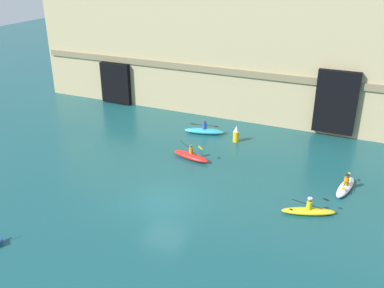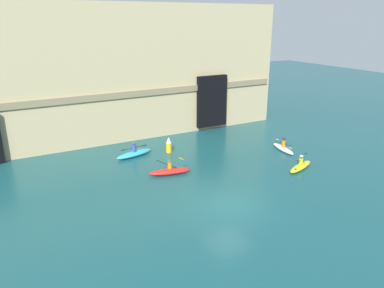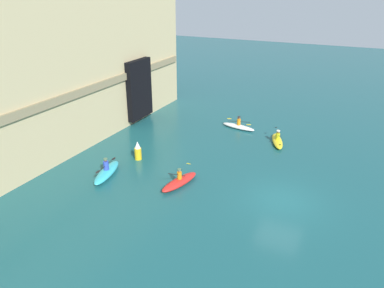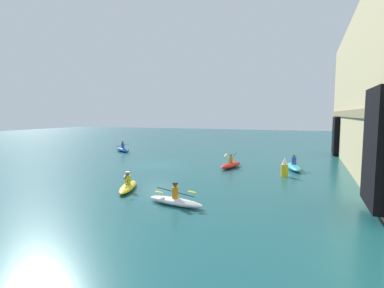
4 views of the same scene
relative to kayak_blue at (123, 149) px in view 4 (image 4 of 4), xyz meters
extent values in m
plane|color=#195156|center=(6.41, 7.90, -0.26)|extent=(120.00, 120.00, 0.00)
cube|color=#847555|center=(3.63, 22.35, 4.02)|extent=(34.53, 0.24, 0.54)
cube|color=black|center=(-6.14, 22.25, 1.74)|extent=(3.05, 0.70, 3.85)
cube|color=black|center=(14.05, 22.25, 2.60)|extent=(3.14, 0.70, 4.98)
ellipsoid|color=blue|center=(0.00, 0.00, -0.05)|extent=(2.04, 2.83, 0.42)
cylinder|color=#2D47B7|center=(0.00, 0.00, 0.45)|extent=(0.33, 0.33, 0.58)
sphere|color=brown|center=(0.00, 0.00, 0.83)|extent=(0.18, 0.18, 0.18)
cylinder|color=#232328|center=(0.00, 0.00, 0.90)|extent=(0.23, 0.23, 0.06)
cylinder|color=black|center=(0.00, 0.00, 0.48)|extent=(0.58, 2.06, 0.50)
ellipsoid|color=yellow|center=(0.24, 0.91, 0.27)|extent=(0.29, 0.47, 0.14)
ellipsoid|color=yellow|center=(-0.24, -0.91, 0.68)|extent=(0.29, 0.47, 0.14)
ellipsoid|color=red|center=(5.48, 13.86, -0.04)|extent=(3.09, 1.42, 0.43)
cylinder|color=orange|center=(5.48, 13.86, 0.40)|extent=(0.28, 0.28, 0.45)
sphere|color=#9E704C|center=(5.48, 13.86, 0.72)|extent=(0.19, 0.19, 0.19)
cylinder|color=#4C6B4C|center=(5.48, 13.86, 0.80)|extent=(0.24, 0.24, 0.06)
cylinder|color=black|center=(5.48, 13.86, 0.43)|extent=(1.86, 0.51, 1.01)
ellipsoid|color=yellow|center=(6.29, 13.65, 0.86)|extent=(0.45, 0.28, 0.25)
ellipsoid|color=yellow|center=(4.66, 14.07, -0.01)|extent=(0.45, 0.28, 0.25)
ellipsoid|color=yellow|center=(14.37, 10.16, -0.09)|extent=(3.06, 1.71, 0.33)
cylinder|color=gold|center=(14.37, 10.16, 0.31)|extent=(0.31, 0.31, 0.48)
sphere|color=brown|center=(14.37, 10.16, 0.66)|extent=(0.21, 0.21, 0.21)
cylinder|color=silver|center=(14.37, 10.16, 0.75)|extent=(0.27, 0.27, 0.06)
cylinder|color=black|center=(14.37, 10.16, 0.34)|extent=(1.85, 0.89, 0.78)
ellipsoid|color=black|center=(13.56, 9.78, 0.01)|extent=(0.47, 0.35, 0.20)
ellipsoid|color=black|center=(15.18, 10.54, 0.67)|extent=(0.47, 0.35, 0.20)
ellipsoid|color=white|center=(15.98, 13.82, -0.09)|extent=(1.21, 3.01, 0.34)
cylinder|color=orange|center=(15.98, 13.82, 0.34)|extent=(0.30, 0.30, 0.52)
sphere|color=brown|center=(15.98, 13.82, 0.70)|extent=(0.21, 0.21, 0.21)
cylinder|color=#232328|center=(15.98, 13.82, 0.79)|extent=(0.26, 0.26, 0.06)
cylinder|color=black|center=(15.98, 13.82, 0.37)|extent=(0.19, 1.99, 0.27)
ellipsoid|color=yellow|center=(15.91, 12.95, 0.26)|extent=(0.21, 0.46, 0.10)
ellipsoid|color=yellow|center=(16.05, 14.69, 0.47)|extent=(0.21, 0.46, 0.10)
ellipsoid|color=#33B2C6|center=(4.56, 18.55, -0.04)|extent=(3.36, 1.61, 0.43)
cylinder|color=#2D47B7|center=(4.56, 18.55, 0.45)|extent=(0.34, 0.34, 0.55)
sphere|color=brown|center=(4.56, 18.55, 0.82)|extent=(0.19, 0.19, 0.19)
cylinder|color=#4C6B4C|center=(4.56, 18.55, 0.90)|extent=(0.24, 0.24, 0.06)
cylinder|color=black|center=(4.56, 18.55, 0.48)|extent=(2.18, 0.36, 0.07)
ellipsoid|color=black|center=(3.59, 18.41, 0.49)|extent=(0.46, 0.24, 0.06)
ellipsoid|color=black|center=(5.53, 18.69, 0.46)|extent=(0.46, 0.24, 0.06)
cylinder|color=yellow|center=(7.41, 18.08, 0.16)|extent=(0.47, 0.47, 0.83)
cone|color=white|center=(7.41, 18.08, 0.82)|extent=(0.40, 0.40, 0.49)
camera|label=1|loc=(16.67, -11.09, 13.23)|focal=40.00mm
camera|label=2|loc=(-4.98, -8.39, 10.28)|focal=35.00mm
camera|label=3|loc=(-11.87, 4.63, 10.93)|focal=35.00mm
camera|label=4|loc=(28.40, 19.52, 3.99)|focal=28.00mm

